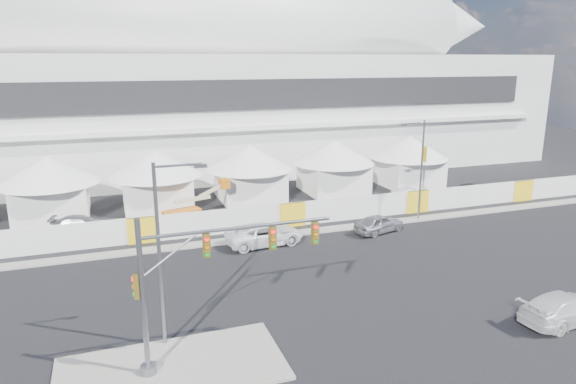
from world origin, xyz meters
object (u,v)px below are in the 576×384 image
object	(u,v)px
lot_car_a	(412,195)
streetlight_median	(164,243)
lot_car_c	(81,224)
pickup_curb	(265,234)
boom_lift	(189,211)
traffic_mast	(188,284)
pickup_near	(565,308)
sedan_silver	(379,223)
streetlight_curb	(420,163)
lot_car_b	(473,190)

from	to	relation	value
lot_car_a	streetlight_median	world-z (taller)	streetlight_median
lot_car_c	lot_car_a	bearing A→B (deg)	-79.33
pickup_curb	lot_car_a	xyz separation A→B (m)	(17.03, 6.77, -0.17)
lot_car_c	streetlight_median	distance (m)	20.56
lot_car_a	boom_lift	bearing A→B (deg)	99.10
traffic_mast	pickup_near	bearing A→B (deg)	-6.76
lot_car_c	traffic_mast	bearing A→B (deg)	-153.77
sedan_silver	traffic_mast	distance (m)	22.22
sedan_silver	lot_car_c	size ratio (longest dim) A/B	0.95
lot_car_c	streetlight_median	size ratio (longest dim) A/B	0.52
pickup_near	lot_car_c	bearing A→B (deg)	39.26
sedan_silver	streetlight_median	distance (m)	21.65
traffic_mast	streetlight_curb	size ratio (longest dim) A/B	1.03
lot_car_b	traffic_mast	size ratio (longest dim) A/B	0.54
pickup_near	boom_lift	world-z (taller)	boom_lift
lot_car_a	boom_lift	world-z (taller)	boom_lift
traffic_mast	sedan_silver	bearing A→B (deg)	38.76
sedan_silver	pickup_curb	distance (m)	9.44
streetlight_curb	boom_lift	bearing A→B (deg)	160.84
lot_car_b	traffic_mast	bearing A→B (deg)	109.61
lot_car_b	lot_car_c	bearing A→B (deg)	74.04
lot_car_a	lot_car_c	bearing A→B (deg)	100.48
streetlight_curb	pickup_curb	bearing A→B (deg)	-174.12
lot_car_c	lot_car_b	bearing A→B (deg)	-80.58
streetlight_curb	boom_lift	size ratio (longest dim) A/B	1.35
lot_car_a	boom_lift	xyz separation A→B (m)	(-21.45, 1.13, 0.21)
sedan_silver	lot_car_b	distance (m)	15.30
streetlight_curb	lot_car_a	bearing A→B (deg)	61.35
pickup_curb	streetlight_median	distance (m)	15.18
pickup_curb	lot_car_c	distance (m)	15.16
pickup_near	lot_car_b	world-z (taller)	lot_car_b
sedan_silver	traffic_mast	size ratio (longest dim) A/B	0.50
lot_car_b	boom_lift	size ratio (longest dim) A/B	0.75
pickup_curb	streetlight_median	size ratio (longest dim) A/B	0.66
pickup_near	streetlight_median	xyz separation A→B (m)	(-19.96, 4.60, 4.47)
traffic_mast	streetlight_curb	bearing A→B (deg)	35.60
sedan_silver	boom_lift	world-z (taller)	boom_lift
sedan_silver	streetlight_curb	size ratio (longest dim) A/B	0.51
traffic_mast	boom_lift	bearing A→B (deg)	81.56
pickup_near	streetlight_curb	distance (m)	18.57
lot_car_c	streetlight_curb	distance (m)	28.25
pickup_curb	boom_lift	size ratio (longest dim) A/B	0.92
pickup_curb	traffic_mast	distance (m)	16.45
streetlight_median	streetlight_curb	distance (m)	26.15
lot_car_c	streetlight_median	bearing A→B (deg)	-154.12
traffic_mast	streetlight_curb	xyz separation A→B (m)	(21.82, 15.62, 0.91)
lot_car_a	traffic_mast	size ratio (longest dim) A/B	0.44
traffic_mast	streetlight_median	size ratio (longest dim) A/B	0.99
lot_car_b	streetlight_curb	xyz separation A→B (m)	(-9.29, -4.33, 4.19)
lot_car_c	pickup_curb	bearing A→B (deg)	-107.92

